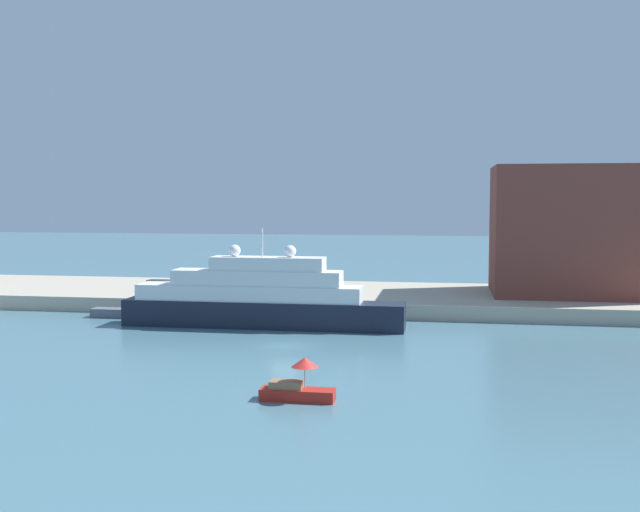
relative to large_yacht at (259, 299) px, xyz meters
name	(u,v)px	position (x,y,z in m)	size (l,w,h in m)	color
ground	(284,346)	(4.72, -9.37, -2.92)	(400.00, 400.00, 0.00)	slate
quay_dock	(330,297)	(4.72, 17.75, -2.06)	(110.00, 22.23, 1.72)	#ADA38E
large_yacht	(259,299)	(0.00, 0.00, 0.00)	(29.40, 3.84, 10.33)	black
small_motorboat	(297,386)	(9.50, -27.24, -1.95)	(4.97, 1.79, 2.91)	#B22319
work_barge	(119,313)	(-17.08, 3.57, -2.42)	(6.10, 1.90, 1.00)	#595966
harbor_building	(573,230)	(34.14, 19.33, 6.54)	(19.10, 13.80, 15.47)	brown
parked_car	(160,286)	(-16.16, 13.57, -0.57)	(4.35, 1.90, 1.44)	black
person_figure	(193,290)	(-10.45, 9.75, -0.42)	(0.36, 0.36, 1.67)	#334C8C
mooring_bollard	(320,298)	(5.16, 7.47, -0.78)	(0.51, 0.51, 0.84)	black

